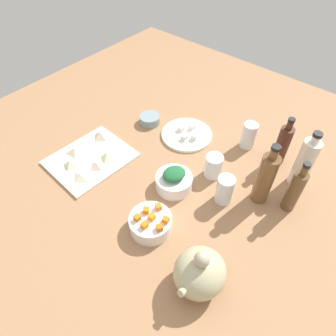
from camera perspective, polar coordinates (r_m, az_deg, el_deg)
The scene contains 32 objects.
tabletop at distance 113.25cm, azimuth 0.00°, elevation -2.23°, with size 190.00×190.00×3.00cm, color #A0724E.
cutting_board at distance 121.71cm, azimuth -14.43°, elevation 1.70°, with size 30.21×25.08×1.00cm, color silver.
plate_tofu at distance 128.39cm, azimuth 3.56°, elevation 6.33°, with size 21.35×21.35×1.20cm, color white.
bowl_greens at distance 107.11cm, azimuth 1.12°, elevation -2.65°, with size 13.12×13.12×5.37cm, color white.
bowl_carrots at distance 97.12cm, azimuth -3.31°, elevation -10.40°, with size 13.64×13.64×5.45cm, color white.
bowl_small_side at distance 134.39cm, azimuth -3.48°, elevation 9.20°, with size 8.91×8.91×3.67cm, color gray.
teapot at distance 85.64cm, azimuth 6.02°, elevation -19.08°, with size 16.39×14.16×16.50cm.
bottle_0 at distance 102.88cm, azimuth 17.92°, elevation -1.83°, with size 5.76×5.76×24.74cm.
bottle_1 at distance 119.27cm, azimuth 20.84°, elevation 4.14°, with size 4.85×4.85×20.84cm.
bottle_2 at distance 105.04cm, azimuth 22.86°, elevation -3.92°, with size 4.50×4.50×21.34cm.
bottle_3 at distance 113.13cm, azimuth 24.42°, elevation 0.96°, with size 5.93×5.93×23.45cm.
drinking_glass_0 at distance 103.12cm, azimuth 10.69°, elevation -4.06°, with size 5.92×5.92×10.89cm, color white.
drinking_glass_1 at distance 110.87cm, azimuth 8.61°, elevation 0.36°, with size 6.47×6.47×9.12cm, color white.
drinking_glass_2 at distance 124.49cm, azimuth 15.05°, elevation 5.97°, with size 5.68×5.68×11.05cm, color white.
carrot_cube_0 at distance 94.00cm, azimuth -3.11°, elevation -9.27°, with size 1.80×1.80×1.80cm, color orange.
carrot_cube_1 at distance 96.07cm, azimuth -1.83°, elevation -7.37°, with size 1.80×1.80×1.80cm, color orange.
carrot_cube_2 at distance 91.90cm, azimuth -1.62°, elevation -11.23°, with size 1.80×1.80×1.80cm, color orange.
carrot_cube_3 at distance 95.50cm, azimuth -4.19°, elevation -8.01°, with size 1.80×1.80×1.80cm, color orange.
carrot_cube_4 at distance 92.57cm, azimuth -4.50°, elevation -10.77°, with size 1.80×1.80×1.80cm, color orange.
carrot_cube_5 at distance 93.31cm, azimuth -0.42°, elevation -9.80°, with size 1.80×1.80×1.80cm, color orange.
carrot_cube_6 at distance 94.22cm, azimuth -5.85°, elevation -9.35°, with size 1.80×1.80×1.80cm, color orange.
chopped_greens_mound at distance 103.83cm, azimuth 1.15°, elevation -1.12°, with size 8.27×6.97×3.27cm, color #216637.
tofu_cube_0 at distance 128.74cm, azimuth 2.47°, elevation 7.51°, with size 2.20×2.20×2.20cm, color white.
tofu_cube_1 at distance 124.49cm, azimuth 3.11°, elevation 5.83°, with size 2.20×2.20×2.20cm, color silver.
tofu_cube_2 at distance 129.78cm, azimuth 4.59°, elevation 7.77°, with size 2.20×2.20×2.20cm, color white.
tofu_cube_3 at distance 124.94cm, azimuth 5.02°, elevation 5.88°, with size 2.20×2.20×2.20cm, color white.
dumpling_0 at distance 128.13cm, azimuth -12.69°, elevation 6.15°, with size 5.29×5.01×3.18cm, color beige.
dumpling_1 at distance 124.28cm, azimuth -17.15°, elevation 3.23°, with size 5.92×5.58×2.46cm, color beige.
dumpling_2 at distance 119.29cm, azimuth -18.09°, elevation 0.79°, with size 4.35×3.88×2.86cm, color beige.
dumpling_3 at distance 118.77cm, azimuth -11.46°, elevation 2.38°, with size 4.77×4.23×3.03cm, color beige.
dumpling_4 at distance 116.50cm, azimuth -13.40°, elevation 0.63°, with size 4.39×4.16×2.46cm, color beige.
dumpling_5 at distance 114.31cm, azimuth -16.18°, elevation -1.44°, with size 5.63×4.83×2.10cm, color beige.
Camera 1 is at (56.04, 47.29, 87.81)cm, focal length 32.18 mm.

